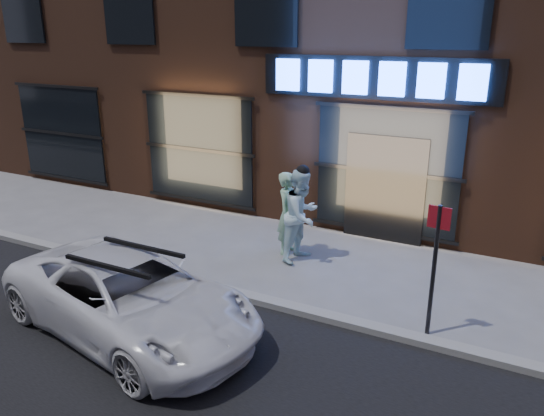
{
  "coord_description": "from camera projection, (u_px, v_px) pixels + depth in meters",
  "views": [
    {
      "loc": [
        2.93,
        -7.3,
        4.58
      ],
      "look_at": [
        -1.64,
        1.6,
        1.2
      ],
      "focal_mm": 35.0,
      "sensor_mm": 36.0,
      "label": 1
    }
  ],
  "objects": [
    {
      "name": "man_cap",
      "position": [
        302.0,
        215.0,
        10.84
      ],
      "size": [
        0.91,
        1.07,
        1.94
      ],
      "primitive_type": "imported",
      "rotation": [
        0.0,
        0.0,
        1.37
      ],
      "color": "white",
      "rests_on": "ground"
    },
    {
      "name": "curb",
      "position": [
        315.0,
        314.0,
        8.87
      ],
      "size": [
        60.0,
        0.25,
        0.12
      ],
      "primitive_type": "cube",
      "color": "gray",
      "rests_on": "ground"
    },
    {
      "name": "man_bowtie",
      "position": [
        288.0,
        213.0,
        11.21
      ],
      "size": [
        0.43,
        0.65,
        1.78
      ],
      "primitive_type": "imported",
      "rotation": [
        0.0,
        0.0,
        1.58
      ],
      "color": "#ABE2B8",
      "rests_on": "ground"
    },
    {
      "name": "white_suv",
      "position": [
        129.0,
        296.0,
        8.26
      ],
      "size": [
        4.87,
        2.98,
        1.26
      ],
      "primitive_type": "imported",
      "rotation": [
        0.0,
        0.0,
        1.37
      ],
      "color": "white",
      "rests_on": "ground"
    },
    {
      "name": "sign_post",
      "position": [
        435.0,
        259.0,
        7.99
      ],
      "size": [
        0.34,
        0.08,
        2.15
      ],
      "rotation": [
        0.0,
        0.0,
        -0.15
      ],
      "color": "#262628",
      "rests_on": "ground"
    },
    {
      "name": "ground",
      "position": [
        315.0,
        317.0,
        8.89
      ],
      "size": [
        90.0,
        90.0,
        0.0
      ],
      "primitive_type": "plane",
      "color": "slate",
      "rests_on": "ground"
    },
    {
      "name": "storefront_building",
      "position": [
        438.0,
        7.0,
        13.98
      ],
      "size": [
        30.2,
        8.28,
        10.3
      ],
      "color": "#54301E",
      "rests_on": "ground"
    }
  ]
}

